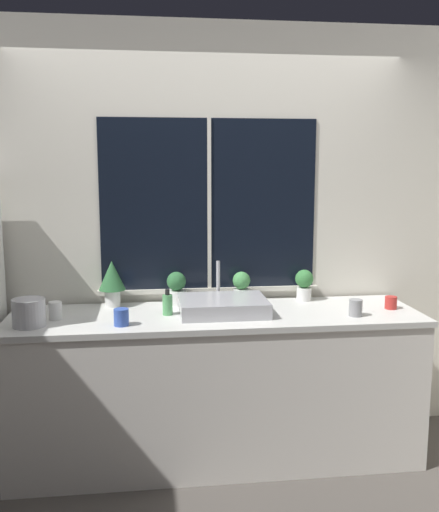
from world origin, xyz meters
name	(u,v)px	position (x,y,z in m)	size (l,w,h in m)	color
ground_plane	(223,485)	(0.00, 0.00, 0.00)	(14.00, 14.00, 0.00)	#4C4742
wall_back	(209,234)	(0.00, 0.73, 1.35)	(8.00, 0.09, 2.70)	silver
counter	(216,386)	(0.00, 0.33, 0.46)	(2.47, 0.69, 0.92)	white
sink	(223,306)	(0.04, 0.34, 0.97)	(0.52, 0.46, 0.28)	#ADADB2
potted_plant_far_left	(112,279)	(-0.63, 0.59, 1.10)	(0.17, 0.17, 0.29)	white
potted_plant_center_left	(176,288)	(-0.22, 0.59, 1.02)	(0.13, 0.13, 0.21)	white
potted_plant_center_right	(241,287)	(0.20, 0.59, 1.02)	(0.11, 0.11, 0.20)	white
potted_plant_far_right	(304,284)	(0.62, 0.59, 1.03)	(0.12, 0.12, 0.21)	white
soap_bottle	(168,304)	(-0.29, 0.34, 0.99)	(0.06, 0.06, 0.16)	#519E5B
mug_red	(391,303)	(1.09, 0.31, 0.96)	(0.07, 0.07, 0.08)	#B72D28
mug_blue	(121,317)	(-0.55, 0.14, 0.97)	(0.08, 0.08, 0.10)	#3351AD
mug_white	(55,311)	(-0.94, 0.32, 0.97)	(0.08, 0.08, 0.10)	white
mug_grey	(356,308)	(0.81, 0.17, 0.97)	(0.08, 0.08, 0.10)	gray
kettle	(29,311)	(-1.06, 0.19, 1.00)	(0.18, 0.18, 0.17)	#B2B2B7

